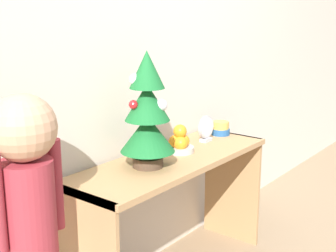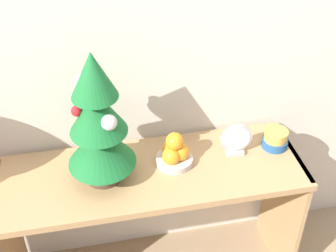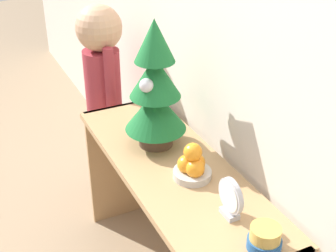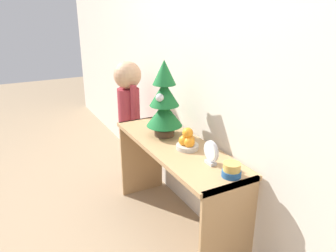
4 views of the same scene
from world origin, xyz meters
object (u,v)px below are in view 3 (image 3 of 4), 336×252
at_px(singing_bowl, 265,238).
at_px(child_figure, 102,73).
at_px(mini_tree, 155,88).
at_px(desk_clock, 230,199).
at_px(fruit_bowl, 192,165).

relative_size(singing_bowl, child_figure, 0.10).
distance_m(mini_tree, child_figure, 0.71).
bearing_deg(singing_bowl, desk_clock, -175.28).
xyz_separation_m(mini_tree, desk_clock, (0.55, 0.03, -0.19)).
relative_size(desk_clock, child_figure, 0.13).
distance_m(fruit_bowl, desk_clock, 0.26).
distance_m(singing_bowl, desk_clock, 0.19).
bearing_deg(singing_bowl, mini_tree, -176.63).
bearing_deg(singing_bowl, child_figure, -177.92).
height_order(fruit_bowl, singing_bowl, fruit_bowl).
distance_m(mini_tree, fruit_bowl, 0.36).
relative_size(mini_tree, fruit_bowl, 3.68).
relative_size(fruit_bowl, singing_bowl, 1.37).
relative_size(mini_tree, child_figure, 0.49).
height_order(fruit_bowl, child_figure, child_figure).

